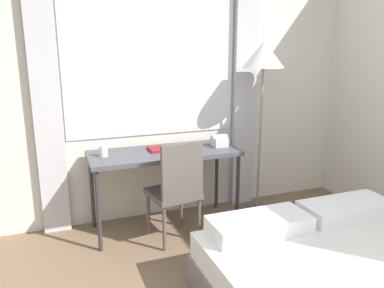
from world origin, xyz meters
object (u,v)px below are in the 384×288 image
desk (164,157)px  telephone (219,141)px  mug (103,151)px  desk_chair (177,187)px  book (160,149)px  standing_lamp (263,68)px

desk → telephone: bearing=-0.7°
desk → mug: size_ratio=14.03×
desk_chair → telephone: desk_chair is taller
desk_chair → book: 0.44m
desk_chair → standing_lamp: standing_lamp is taller
desk → desk_chair: (0.02, -0.31, -0.18)m
desk → standing_lamp: standing_lamp is taller
desk_chair → mug: desk_chair is taller
desk_chair → telephone: (0.54, 0.30, 0.29)m
desk → standing_lamp: bearing=1.2°
desk_chair → book: (-0.04, 0.35, 0.26)m
telephone → mug: bearing=178.7°
standing_lamp → desk: bearing=-178.8°
desk_chair → desk: bearing=84.3°
book → mug: bearing=-176.9°
desk → telephone: 0.57m
desk → standing_lamp: size_ratio=0.79×
mug → desk: bearing=-1.8°
telephone → mug: telephone is taller
desk_chair → book: desk_chair is taller
desk → telephone: size_ratio=8.82×
mug → standing_lamp: bearing=0.1°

